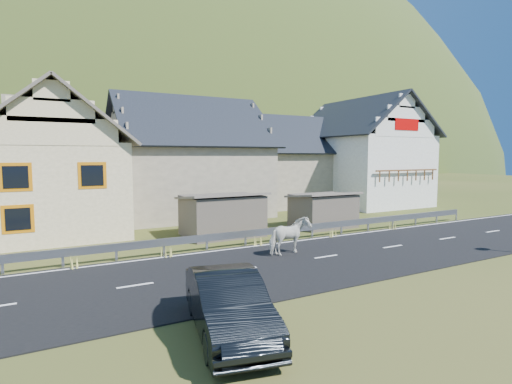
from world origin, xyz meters
TOP-DOWN VIEW (x-y plane):
  - ground at (0.00, 0.00)m, footprint 160.00×160.00m
  - road at (0.00, 0.00)m, footprint 60.00×7.00m
  - lane_markings at (0.00, 0.00)m, footprint 60.00×6.60m
  - guardrail at (-0.00, 3.68)m, footprint 28.10×0.09m
  - shed_left at (-2.00, 6.50)m, footprint 4.30×3.30m
  - shed_right at (4.50, 6.00)m, footprint 3.80×2.90m
  - house_cream at (-10.00, 12.00)m, footprint 7.80×9.80m
  - house_stone_a at (-1.00, 15.00)m, footprint 10.80×9.80m
  - house_stone_b at (9.00, 17.00)m, footprint 9.80×8.80m
  - house_white at (15.00, 14.00)m, footprint 8.80×10.80m
  - mountain at (5.00, 180.00)m, footprint 440.00×280.00m
  - horse at (-1.14, 1.11)m, footprint 1.16×2.04m
  - car at (-6.72, -4.68)m, footprint 2.49×4.78m

SIDE VIEW (x-z plane):
  - mountain at x=5.00m, z-range -150.00..110.00m
  - ground at x=0.00m, z-range 0.00..0.00m
  - road at x=0.00m, z-range 0.00..0.04m
  - lane_markings at x=0.00m, z-range 0.04..0.05m
  - guardrail at x=0.00m, z-range 0.19..0.94m
  - car at x=-6.72m, z-range 0.00..1.50m
  - horse at x=-1.14m, z-range 0.04..1.67m
  - shed_right at x=4.50m, z-range -0.10..2.10m
  - shed_left at x=-2.00m, z-range -0.10..2.30m
  - house_stone_b at x=9.00m, z-range 0.19..8.29m
  - house_cream at x=-10.00m, z-range 0.21..8.51m
  - house_stone_a at x=-1.00m, z-range 0.18..9.08m
  - house_white at x=15.00m, z-range 0.21..9.91m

